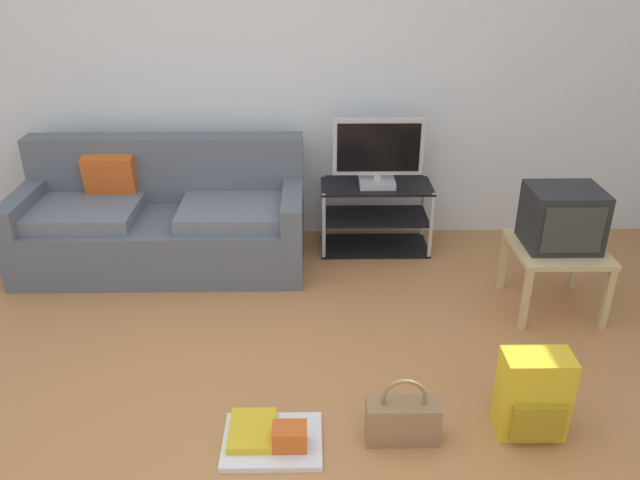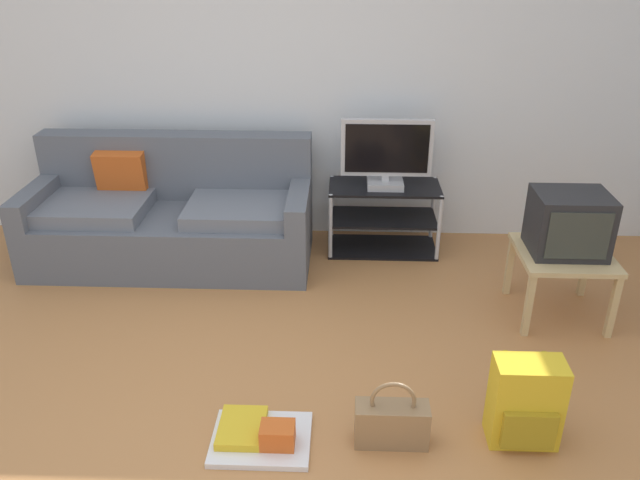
{
  "view_description": "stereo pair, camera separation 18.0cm",
  "coord_description": "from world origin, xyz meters",
  "px_view_note": "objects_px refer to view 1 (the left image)",
  "views": [
    {
      "loc": [
        0.29,
        -2.31,
        2.18
      ],
      "look_at": [
        0.34,
        1.0,
        0.59
      ],
      "focal_mm": 35.79,
      "sensor_mm": 36.0,
      "label": 1
    },
    {
      "loc": [
        0.47,
        -2.3,
        2.18
      ],
      "look_at": [
        0.34,
        1.0,
        0.59
      ],
      "focal_mm": 35.79,
      "sensor_mm": 36.0,
      "label": 2
    }
  ],
  "objects_px": {
    "crt_tv": "(562,218)",
    "flat_tv": "(378,153)",
    "floor_tray": "(271,438)",
    "backpack": "(533,395)",
    "tv_stand": "(375,217)",
    "couch": "(163,220)",
    "side_table": "(557,255)",
    "handbag": "(403,419)"
  },
  "relations": [
    {
      "from": "flat_tv",
      "to": "handbag",
      "type": "xyz_separation_m",
      "value": [
        -0.06,
        -2.05,
        -0.64
      ]
    },
    {
      "from": "backpack",
      "to": "crt_tv",
      "type": "bearing_deg",
      "value": 62.73
    },
    {
      "from": "side_table",
      "to": "floor_tray",
      "type": "xyz_separation_m",
      "value": [
        -1.73,
        -1.21,
        -0.33
      ]
    },
    {
      "from": "crt_tv",
      "to": "flat_tv",
      "type": "bearing_deg",
      "value": 140.96
    },
    {
      "from": "side_table",
      "to": "floor_tray",
      "type": "height_order",
      "value": "side_table"
    },
    {
      "from": "flat_tv",
      "to": "floor_tray",
      "type": "bearing_deg",
      "value": -108.06
    },
    {
      "from": "side_table",
      "to": "handbag",
      "type": "bearing_deg",
      "value": -133.05
    },
    {
      "from": "couch",
      "to": "floor_tray",
      "type": "relative_size",
      "value": 4.28
    },
    {
      "from": "flat_tv",
      "to": "side_table",
      "type": "xyz_separation_m",
      "value": [
        1.05,
        -0.87,
        -0.39
      ]
    },
    {
      "from": "couch",
      "to": "crt_tv",
      "type": "bearing_deg",
      "value": -14.58
    },
    {
      "from": "flat_tv",
      "to": "tv_stand",
      "type": "bearing_deg",
      "value": 90.0
    },
    {
      "from": "couch",
      "to": "crt_tv",
      "type": "xyz_separation_m",
      "value": [
        2.6,
        -0.68,
        0.3
      ]
    },
    {
      "from": "crt_tv",
      "to": "handbag",
      "type": "distance_m",
      "value": 1.71
    },
    {
      "from": "backpack",
      "to": "floor_tray",
      "type": "height_order",
      "value": "backpack"
    },
    {
      "from": "crt_tv",
      "to": "floor_tray",
      "type": "distance_m",
      "value": 2.2
    },
    {
      "from": "couch",
      "to": "backpack",
      "type": "distance_m",
      "value": 2.8
    },
    {
      "from": "side_table",
      "to": "crt_tv",
      "type": "bearing_deg",
      "value": 90.0
    },
    {
      "from": "flat_tv",
      "to": "side_table",
      "type": "relative_size",
      "value": 1.18
    },
    {
      "from": "handbag",
      "to": "tv_stand",
      "type": "bearing_deg",
      "value": 88.45
    },
    {
      "from": "flat_tv",
      "to": "floor_tray",
      "type": "relative_size",
      "value": 1.39
    },
    {
      "from": "tv_stand",
      "to": "crt_tv",
      "type": "distance_m",
      "value": 1.41
    },
    {
      "from": "backpack",
      "to": "handbag",
      "type": "height_order",
      "value": "backpack"
    },
    {
      "from": "side_table",
      "to": "tv_stand",
      "type": "bearing_deg",
      "value": 139.71
    },
    {
      "from": "tv_stand",
      "to": "couch",
      "type": "bearing_deg",
      "value": -172.76
    },
    {
      "from": "crt_tv",
      "to": "handbag",
      "type": "relative_size",
      "value": 1.24
    },
    {
      "from": "flat_tv",
      "to": "backpack",
      "type": "height_order",
      "value": "flat_tv"
    },
    {
      "from": "side_table",
      "to": "crt_tv",
      "type": "xyz_separation_m",
      "value": [
        0.0,
        0.02,
        0.25
      ]
    },
    {
      "from": "tv_stand",
      "to": "crt_tv",
      "type": "xyz_separation_m",
      "value": [
        1.05,
        -0.87,
        0.37
      ]
    },
    {
      "from": "tv_stand",
      "to": "flat_tv",
      "type": "height_order",
      "value": "flat_tv"
    },
    {
      "from": "flat_tv",
      "to": "side_table",
      "type": "height_order",
      "value": "flat_tv"
    },
    {
      "from": "couch",
      "to": "floor_tray",
      "type": "distance_m",
      "value": 2.11
    },
    {
      "from": "floor_tray",
      "to": "crt_tv",
      "type": "bearing_deg",
      "value": 35.39
    },
    {
      "from": "handbag",
      "to": "floor_tray",
      "type": "distance_m",
      "value": 0.63
    },
    {
      "from": "flat_tv",
      "to": "crt_tv",
      "type": "relative_size",
      "value": 1.5
    },
    {
      "from": "couch",
      "to": "tv_stand",
      "type": "distance_m",
      "value": 1.56
    },
    {
      "from": "side_table",
      "to": "backpack",
      "type": "height_order",
      "value": "backpack"
    },
    {
      "from": "tv_stand",
      "to": "floor_tray",
      "type": "relative_size",
      "value": 1.74
    },
    {
      "from": "flat_tv",
      "to": "backpack",
      "type": "bearing_deg",
      "value": -74.32
    },
    {
      "from": "flat_tv",
      "to": "backpack",
      "type": "distance_m",
      "value": 2.15
    },
    {
      "from": "crt_tv",
      "to": "floor_tray",
      "type": "relative_size",
      "value": 0.93
    },
    {
      "from": "couch",
      "to": "side_table",
      "type": "xyz_separation_m",
      "value": [
        2.6,
        -0.69,
        0.05
      ]
    },
    {
      "from": "tv_stand",
      "to": "backpack",
      "type": "distance_m",
      "value": 2.1
    }
  ]
}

